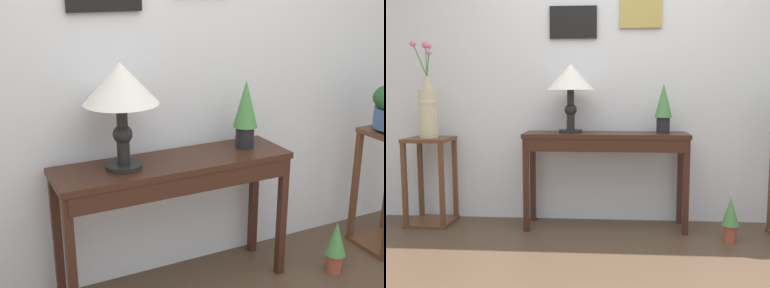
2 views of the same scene
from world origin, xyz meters
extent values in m
cube|color=silver|center=(0.00, 1.58, 1.40)|extent=(9.00, 0.10, 2.80)
cube|color=black|center=(-0.39, 1.51, 1.69)|extent=(0.39, 0.02, 0.27)
cube|color=#56AE57|center=(-0.39, 1.51, 1.69)|extent=(0.32, 0.01, 0.21)
cube|color=tan|center=(0.17, 1.51, 1.79)|extent=(0.35, 0.02, 0.30)
cube|color=#72AA9C|center=(0.17, 1.51, 1.79)|extent=(0.28, 0.01, 0.24)
cube|color=#381E14|center=(-0.11, 1.30, 0.77)|extent=(1.32, 0.37, 0.03)
cube|color=#381E14|center=(-0.11, 1.14, 0.70)|extent=(1.25, 0.03, 0.10)
cube|color=#381E14|center=(-0.73, 1.15, 0.38)|extent=(0.04, 0.04, 0.75)
cube|color=#381E14|center=(0.52, 1.15, 0.38)|extent=(0.04, 0.04, 0.75)
cube|color=#381E14|center=(-0.73, 1.45, 0.38)|extent=(0.04, 0.04, 0.75)
cube|color=#381E14|center=(0.52, 1.45, 0.38)|extent=(0.04, 0.04, 0.75)
cylinder|color=black|center=(-0.39, 1.30, 0.80)|extent=(0.19, 0.19, 0.02)
cylinder|color=black|center=(-0.39, 1.30, 0.89)|extent=(0.07, 0.07, 0.16)
sphere|color=black|center=(-0.39, 1.30, 0.97)|extent=(0.10, 0.10, 0.10)
cylinder|color=black|center=(-0.39, 1.30, 1.05)|extent=(0.06, 0.06, 0.16)
cone|color=white|center=(-0.39, 1.30, 1.23)|extent=(0.38, 0.38, 0.21)
cylinder|color=black|center=(0.35, 1.32, 0.85)|extent=(0.11, 0.11, 0.12)
cone|color=#478442|center=(0.35, 1.32, 1.05)|extent=(0.14, 0.14, 0.27)
cube|color=#56331E|center=(-1.58, 1.30, 0.72)|extent=(0.36, 0.36, 0.03)
cube|color=#56331E|center=(-1.58, 1.30, 0.01)|extent=(0.36, 0.36, 0.03)
cube|color=#56331E|center=(-1.73, 1.14, 0.37)|extent=(0.04, 0.04, 0.68)
cube|color=#56331E|center=(-1.42, 1.14, 0.37)|extent=(0.04, 0.04, 0.68)
cube|color=#56331E|center=(-1.73, 1.45, 0.37)|extent=(0.04, 0.04, 0.68)
cube|color=#56331E|center=(-1.42, 1.45, 0.37)|extent=(0.04, 0.04, 0.68)
cylinder|color=beige|center=(-1.58, 1.30, 0.94)|extent=(0.15, 0.15, 0.40)
sphere|color=beige|center=(-1.58, 1.30, 1.03)|extent=(0.16, 0.16, 0.16)
cylinder|color=beige|center=(-1.58, 1.30, 1.19)|extent=(0.07, 0.07, 0.10)
cylinder|color=#478442|center=(-1.56, 1.30, 1.36)|extent=(0.04, 0.01, 0.25)
sphere|color=pink|center=(-1.54, 1.30, 1.49)|extent=(0.04, 0.04, 0.04)
cylinder|color=#478442|center=(-1.55, 1.27, 1.33)|extent=(0.05, 0.06, 0.19)
sphere|color=pink|center=(-1.53, 1.25, 1.43)|extent=(0.04, 0.04, 0.04)
cylinder|color=#478442|center=(-1.61, 1.25, 1.37)|extent=(0.07, 0.11, 0.26)
sphere|color=pink|center=(-1.64, 1.20, 1.50)|extent=(0.05, 0.05, 0.05)
cylinder|color=#478442|center=(-1.60, 1.35, 1.37)|extent=(0.06, 0.11, 0.27)
sphere|color=pink|center=(-1.62, 1.40, 1.50)|extent=(0.06, 0.06, 0.06)
cylinder|color=#9E4733|center=(0.82, 1.01, 0.06)|extent=(0.10, 0.10, 0.13)
cone|color=#478442|center=(0.82, 1.01, 0.23)|extent=(0.13, 0.13, 0.21)
camera|label=1|loc=(-1.20, -1.12, 1.73)|focal=48.70mm
camera|label=2|loc=(-0.06, -2.31, 1.10)|focal=41.96mm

